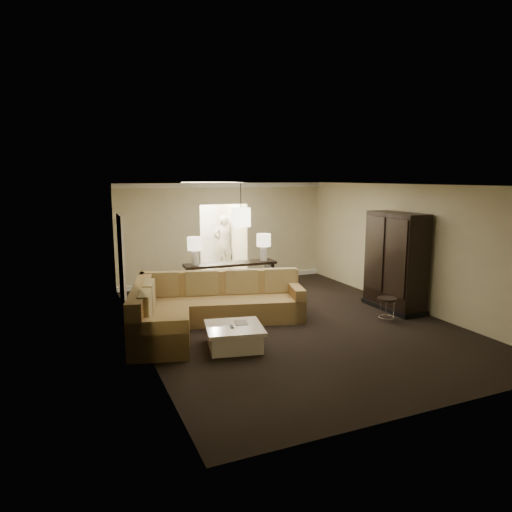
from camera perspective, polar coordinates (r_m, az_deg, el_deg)
name	(u,v)px	position (r m, az deg, el deg)	size (l,w,h in m)	color
ground	(289,321)	(9.58, 4.09, -8.12)	(8.00, 8.00, 0.00)	black
wall_back	(224,233)	(12.90, -3.99, 2.90)	(6.00, 0.04, 2.80)	beige
wall_front	(439,305)	(6.07, 21.89, -5.69)	(6.00, 0.04, 2.80)	beige
wall_left	(139,266)	(8.33, -14.47, -1.21)	(0.04, 8.00, 2.80)	beige
wall_right	(407,246)	(10.94, 18.30, 1.19)	(0.04, 8.00, 2.80)	beige
ceiling	(290,185)	(9.12, 4.31, 8.86)	(6.00, 8.00, 0.02)	silver
crown_molding	(224,185)	(12.76, -3.99, 8.81)	(6.00, 0.10, 0.12)	white
baseboard	(225,280)	(13.08, -3.85, -2.96)	(6.00, 0.10, 0.12)	white
side_door	(121,259)	(11.13, -16.47, -0.41)	(0.05, 0.90, 2.10)	silver
foyer	(210,231)	(14.17, -5.77, 3.09)	(1.44, 2.02, 2.80)	beige
sectional_sofa	(203,307)	(9.16, -6.67, -6.40)	(3.90, 2.85, 1.01)	brown
coffee_table	(234,336)	(8.11, -2.74, -10.00)	(1.15, 1.15, 0.41)	white
console_table	(231,277)	(11.28, -3.21, -2.61)	(2.30, 0.62, 0.88)	black
armoire	(395,264)	(10.64, 17.00, -0.91)	(0.65, 1.52, 2.19)	black
drink_table	(387,305)	(9.83, 16.06, -5.86)	(0.40, 0.40, 0.50)	black
table_lamp_left	(195,246)	(10.91, -7.66, 1.19)	(0.35, 0.35, 0.67)	silver
table_lamp_right	(264,243)	(11.42, 0.97, 1.66)	(0.35, 0.35, 0.67)	silver
pendant_light	(241,217)	(11.63, -1.90, 4.90)	(0.38, 0.38, 1.09)	black
person	(223,240)	(14.39, -4.09, 1.95)	(0.71, 0.48, 1.97)	beige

